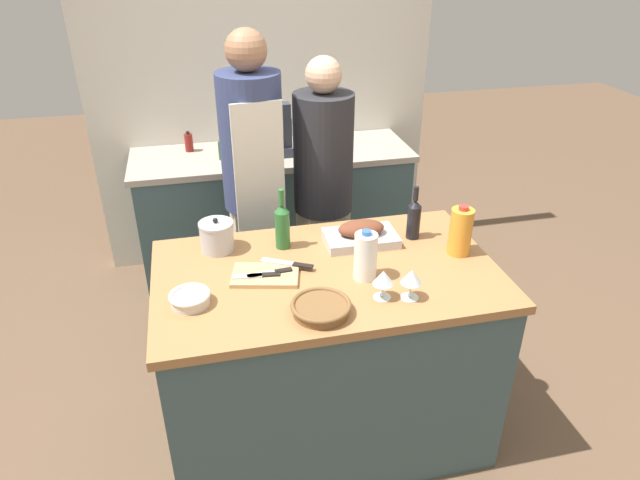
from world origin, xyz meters
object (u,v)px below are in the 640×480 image
(roasting_pan, at_px, (361,234))
(knife_paring, at_px, (271,273))
(condiment_bottle_tall, at_px, (260,140))
(wine_bottle_dark, at_px, (414,218))
(stock_pot, at_px, (217,236))
(person_cook_guest, at_px, (323,189))
(cutting_board, at_px, (265,275))
(stand_mixer, at_px, (278,134))
(wine_glass_left, at_px, (411,278))
(wine_glass_right, at_px, (383,279))
(condiment_bottle_extra, at_px, (222,150))
(milk_jug, at_px, (366,256))
(knife_bread, at_px, (258,275))
(wine_bottle_green, at_px, (282,225))
(condiment_bottle_short, at_px, (189,142))
(wicker_basket, at_px, (321,307))
(mixing_bowl, at_px, (190,298))
(knife_chef, at_px, (289,263))
(person_cook_aproned, at_px, (254,182))
(juice_jug, at_px, (461,231))

(roasting_pan, xyz_separation_m, knife_paring, (-0.45, -0.20, -0.02))
(condiment_bottle_tall, bearing_deg, wine_bottle_dark, -69.55)
(stock_pot, xyz_separation_m, person_cook_guest, (0.63, 0.58, -0.08))
(cutting_board, height_order, stock_pot, stock_pot)
(stand_mixer, bearing_deg, wine_glass_left, -82.09)
(wine_glass_right, xyz_separation_m, condiment_bottle_extra, (-0.50, 1.73, -0.05))
(knife_paring, height_order, condiment_bottle_tall, condiment_bottle_tall)
(condiment_bottle_tall, bearing_deg, milk_jug, -83.06)
(stock_pot, relative_size, person_cook_guest, 0.10)
(roasting_pan, height_order, knife_bread, roasting_pan)
(knife_bread, bearing_deg, knife_paring, 8.72)
(wine_bottle_green, height_order, condiment_bottle_short, wine_bottle_green)
(stock_pot, relative_size, wine_bottle_dark, 0.62)
(wicker_basket, relative_size, mixing_bowl, 1.43)
(wine_bottle_green, bearing_deg, wicker_basket, -84.29)
(wine_bottle_green, bearing_deg, knife_chef, -91.91)
(wine_glass_right, xyz_separation_m, person_cook_aproned, (-0.37, 1.10, -0.01))
(knife_chef, height_order, condiment_bottle_tall, condiment_bottle_tall)
(roasting_pan, distance_m, knife_paring, 0.50)
(wine_bottle_dark, bearing_deg, knife_paring, -164.64)
(juice_jug, distance_m, person_cook_aproned, 1.17)
(stand_mixer, distance_m, condiment_bottle_extra, 0.37)
(wicker_basket, distance_m, cutting_board, 0.35)
(cutting_board, distance_m, knife_chef, 0.12)
(roasting_pan, bearing_deg, condiment_bottle_tall, 101.06)
(wine_bottle_green, relative_size, person_cook_guest, 0.17)
(condiment_bottle_short, bearing_deg, person_cook_guest, -48.47)
(person_cook_aproned, bearing_deg, condiment_bottle_short, 105.95)
(condiment_bottle_extra, bearing_deg, cutting_board, -87.58)
(knife_chef, distance_m, condiment_bottle_short, 1.67)
(person_cook_guest, bearing_deg, person_cook_aproned, 170.37)
(wine_bottle_green, bearing_deg, condiment_bottle_tall, 86.54)
(juice_jug, height_order, milk_jug, juice_jug)
(wicker_basket, distance_m, condiment_bottle_extra, 1.79)
(roasting_pan, distance_m, knife_bread, 0.55)
(juice_jug, bearing_deg, condiment_bottle_extra, 122.75)
(wine_glass_left, bearing_deg, condiment_bottle_tall, 100.12)
(wine_bottle_dark, distance_m, person_cook_guest, 0.73)
(juice_jug, bearing_deg, person_cook_guest, 116.49)
(wicker_basket, distance_m, wine_glass_right, 0.27)
(person_cook_aproned, bearing_deg, wine_glass_right, -76.90)
(stand_mixer, distance_m, person_cook_guest, 0.64)
(wine_glass_right, xyz_separation_m, person_cook_guest, (0.02, 1.12, -0.10))
(cutting_board, relative_size, stock_pot, 1.92)
(condiment_bottle_short, bearing_deg, person_cook_aproned, -68.50)
(wine_bottle_dark, xyz_separation_m, condiment_bottle_short, (-1.00, 1.49, -0.06))
(stand_mixer, xyz_separation_m, condiment_bottle_tall, (-0.10, 0.15, -0.08))
(knife_chef, distance_m, stand_mixer, 1.43)
(milk_jug, relative_size, wine_glass_left, 1.70)
(mixing_bowl, relative_size, condiment_bottle_extra, 1.22)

